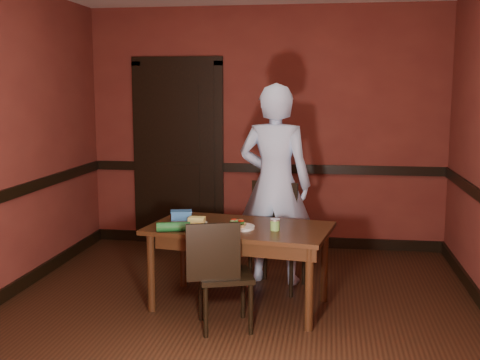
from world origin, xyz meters
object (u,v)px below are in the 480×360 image
(chair_far, at_px, (278,237))
(chair_near, at_px, (225,273))
(dining_table, at_px, (240,266))
(sauce_jar, at_px, (275,225))
(cheese_saucer, at_px, (197,221))
(food_tub, at_px, (181,215))
(person, at_px, (275,184))
(sandwich_plate, at_px, (237,226))

(chair_far, xyz_separation_m, chair_near, (-0.31, -0.97, -0.05))
(dining_table, xyz_separation_m, chair_near, (-0.04, -0.46, 0.08))
(sauce_jar, height_order, cheese_saucer, sauce_jar)
(cheese_saucer, relative_size, food_tub, 0.87)
(chair_near, distance_m, sauce_jar, 0.58)
(dining_table, height_order, person, person)
(chair_far, distance_m, sandwich_plate, 0.69)
(dining_table, relative_size, chair_far, 1.54)
(cheese_saucer, xyz_separation_m, food_tub, (-0.17, 0.14, 0.02))
(food_tub, bearing_deg, sauce_jar, -33.11)
(person, bearing_deg, chair_far, 111.57)
(dining_table, relative_size, sandwich_plate, 5.13)
(dining_table, distance_m, chair_far, 0.59)
(sandwich_plate, relative_size, sauce_jar, 3.07)
(person, bearing_deg, sauce_jar, 103.48)
(chair_far, bearing_deg, sauce_jar, -73.22)
(sauce_jar, bearing_deg, chair_far, 92.67)
(chair_far, bearing_deg, chair_near, -93.80)
(chair_near, xyz_separation_m, sandwich_plate, (0.03, 0.38, 0.28))
(sauce_jar, distance_m, food_tub, 0.88)
(sandwich_plate, xyz_separation_m, sauce_jar, (0.31, -0.02, 0.03))
(chair_near, xyz_separation_m, person, (0.26, 1.17, 0.50))
(chair_near, bearing_deg, cheese_saucer, -74.88)
(dining_table, height_order, chair_near, chair_near)
(cheese_saucer, bearing_deg, sandwich_plate, -17.64)
(cheese_saucer, height_order, food_tub, food_tub)
(chair_near, height_order, cheese_saucer, chair_near)
(dining_table, relative_size, food_tub, 7.05)
(chair_near, bearing_deg, chair_far, -126.10)
(chair_near, bearing_deg, person, -120.96)
(chair_far, height_order, person, person)
(person, bearing_deg, food_tub, 43.37)
(dining_table, xyz_separation_m, chair_far, (0.27, 0.51, 0.13))
(dining_table, bearing_deg, food_tub, 171.10)
(chair_near, height_order, sandwich_plate, chair_near)
(sandwich_plate, bearing_deg, chair_far, 64.75)
(chair_far, height_order, sandwich_plate, chair_far)
(chair_near, distance_m, sandwich_plate, 0.47)
(food_tub, bearing_deg, chair_far, 8.06)
(chair_near, height_order, sauce_jar, chair_near)
(dining_table, height_order, sauce_jar, sauce_jar)
(food_tub, bearing_deg, cheese_saucer, -54.73)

